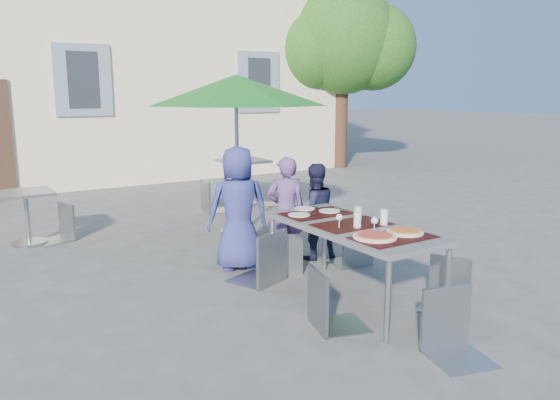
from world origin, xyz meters
TOP-DOWN VIEW (x-y plane):
  - ground at (0.00, 0.00)m, footprint 90.00×90.00m
  - tree at (6.55, 7.54)m, footprint 3.60×3.00m
  - dining_table at (0.63, -0.06)m, footprint 0.80×1.85m
  - pizza_near_left at (0.48, -0.54)m, footprint 0.37×0.37m
  - pizza_near_right at (0.81, -0.56)m, footprint 0.32×0.32m
  - glassware at (0.70, -0.16)m, footprint 0.49×0.42m
  - place_settings at (0.62, 0.58)m, footprint 0.63×0.45m
  - child_0 at (0.19, 1.37)m, footprint 0.78×0.62m
  - child_1 at (0.76, 1.28)m, footprint 0.54×0.45m
  - child_2 at (1.14, 1.25)m, footprint 0.61×0.42m
  - chair_0 at (0.18, 0.81)m, footprint 0.61×0.61m
  - chair_1 at (0.54, 0.97)m, footprint 0.51×0.52m
  - chair_2 at (1.35, 0.77)m, footprint 0.45×0.45m
  - chair_3 at (0.08, -0.44)m, footprint 0.53×0.53m
  - chair_4 at (1.30, -0.64)m, footprint 0.52×0.51m
  - chair_5 at (0.59, -1.32)m, footprint 0.52×0.53m
  - patio_umbrella at (0.83, 2.61)m, footprint 2.41×2.41m
  - cafe_table_0 at (-1.67, 3.73)m, footprint 0.66×0.66m
  - bg_chair_r_0 at (-1.28, 3.75)m, footprint 0.52×0.52m
  - cafe_table_1 at (1.94, 4.47)m, footprint 0.76×0.76m
  - bg_chair_l_1 at (1.22, 4.27)m, footprint 0.50×0.49m
  - bg_chair_r_1 at (2.52, 4.22)m, footprint 0.48×0.47m

SIDE VIEW (x-z plane):
  - ground at x=0.00m, z-range 0.00..0.00m
  - cafe_table_0 at x=-1.67m, z-range 0.12..0.82m
  - chair_4 at x=1.30m, z-range 0.07..0.94m
  - chair_1 at x=0.54m, z-range 0.07..0.95m
  - bg_chair_r_1 at x=2.52m, z-range 0.07..0.95m
  - chair_2 at x=1.35m, z-range 0.08..1.01m
  - bg_chair_r_0 at x=-1.28m, z-range 0.08..1.03m
  - chair_5 at x=0.59m, z-range 0.08..1.04m
  - chair_3 at x=0.08m, z-range 0.08..1.05m
  - child_2 at x=1.14m, z-range 0.00..1.15m
  - cafe_table_1 at x=1.94m, z-range 0.17..0.98m
  - bg_chair_l_1 at x=1.22m, z-range 0.09..1.09m
  - child_1 at x=0.76m, z-range 0.00..1.25m
  - chair_0 at x=0.18m, z-range 0.10..1.16m
  - dining_table at x=0.63m, z-range 0.32..1.07m
  - child_0 at x=0.19m, z-range 0.00..1.40m
  - place_settings at x=0.62m, z-range 0.76..0.77m
  - pizza_near_right at x=0.81m, z-range 0.75..0.78m
  - pizza_near_left at x=0.48m, z-range 0.75..0.78m
  - glassware at x=0.70m, z-range 0.75..0.90m
  - patio_umbrella at x=0.83m, z-range 0.88..3.07m
  - tree at x=6.55m, z-range 0.90..5.60m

